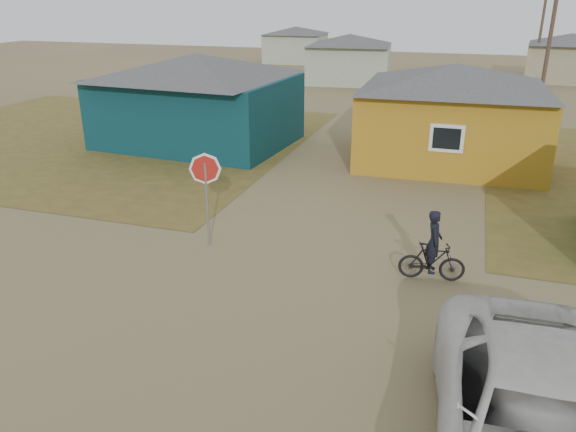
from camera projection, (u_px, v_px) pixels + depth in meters
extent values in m
plane|color=olive|center=(281.00, 331.00, 11.47)|extent=(120.00, 120.00, 0.00)
cube|color=brown|center=(92.00, 137.00, 26.97)|extent=(20.00, 18.00, 0.00)
cube|color=#092B32|center=(198.00, 111.00, 25.28)|extent=(8.40, 6.54, 3.00)
pyramid|color=#3F3F42|center=(195.00, 65.00, 24.54)|extent=(8.93, 7.08, 1.00)
cube|color=#A87719|center=(451.00, 125.00, 22.56)|extent=(7.21, 6.24, 3.00)
pyramid|color=#3F3F42|center=(456.00, 75.00, 21.84)|extent=(7.72, 6.76, 0.90)
cube|color=silver|center=(447.00, 138.00, 19.83)|extent=(1.20, 0.06, 1.00)
cube|color=black|center=(447.00, 139.00, 19.80)|extent=(0.95, 0.04, 0.75)
cube|color=#9AA48D|center=(349.00, 64.00, 42.71)|extent=(6.49, 5.60, 2.80)
pyramid|color=#3F3F42|center=(350.00, 39.00, 42.05)|extent=(7.04, 6.15, 0.80)
cube|color=gray|center=(568.00, 63.00, 43.42)|extent=(6.41, 5.50, 2.80)
pyramid|color=#3F3F42|center=(573.00, 39.00, 42.75)|extent=(6.95, 6.05, 0.80)
cube|color=#9AA48D|center=(296.00, 48.00, 55.63)|extent=(5.75, 5.28, 2.70)
pyramid|color=#3F3F42|center=(296.00, 30.00, 55.00)|extent=(6.28, 5.81, 0.70)
cylinder|color=#4A382C|center=(549.00, 46.00, 27.56)|extent=(0.20, 0.20, 8.00)
cylinder|color=#4A382C|center=(541.00, 28.00, 41.41)|extent=(0.20, 0.20, 8.00)
cylinder|color=gray|center=(207.00, 205.00, 14.99)|extent=(0.07, 0.07, 2.33)
imported|color=black|center=(432.00, 262.00, 13.38)|extent=(1.61, 0.64, 0.94)
imported|color=black|center=(434.00, 241.00, 13.19)|extent=(0.44, 0.61, 1.55)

